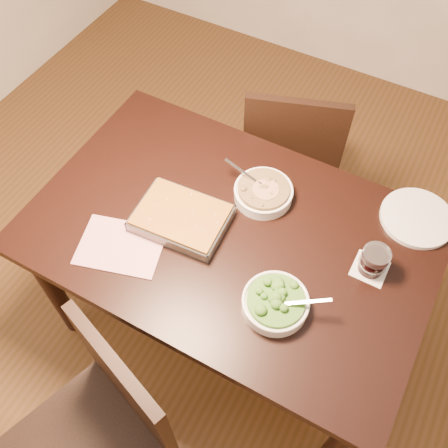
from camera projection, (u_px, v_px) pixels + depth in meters
name	position (u px, v px, depth m)	size (l,w,h in m)	color
ground	(228.00, 319.00, 2.36)	(4.00, 4.00, 0.00)	#4A3015
table	(230.00, 245.00, 1.81)	(1.40, 0.90, 0.75)	black
magazine_a	(121.00, 246.00, 1.70)	(0.28, 0.21, 0.01)	#A72F51
coaster	(370.00, 269.00, 1.65)	(0.11, 0.11, 0.00)	white
stew_bowl	(263.00, 192.00, 1.80)	(0.24, 0.21, 0.08)	white
broccoli_bowl	(275.00, 303.00, 1.55)	(0.23, 0.21, 0.08)	white
baking_dish	(181.00, 218.00, 1.73)	(0.33, 0.25, 0.06)	silver
wine_tumbler	(374.00, 260.00, 1.61)	(0.09, 0.09, 0.10)	black
dinner_plate	(417.00, 218.00, 1.76)	(0.26, 0.26, 0.02)	white
chair_near	(105.00, 423.00, 1.61)	(0.54, 0.54, 0.91)	black
chair_far	(291.00, 151.00, 2.29)	(0.53, 0.53, 0.89)	black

